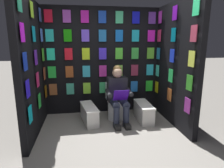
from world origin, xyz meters
TOP-DOWN VIEW (x-y plane):
  - ground_plane at (0.00, 0.00)m, footprint 30.00×30.00m
  - display_wall_back at (0.00, -1.77)m, footprint 2.72×0.14m
  - display_wall_left at (-1.36, -0.86)m, footprint 0.14×1.72m
  - display_wall_right at (1.36, -0.86)m, footprint 0.14×1.72m
  - toilet at (-0.23, -1.28)m, footprint 0.41×0.56m
  - person_reading at (-0.24, -1.05)m, footprint 0.54×0.70m
  - comic_longbox_near at (-0.80, -1.05)m, footprint 0.29×0.75m
  - comic_longbox_far at (0.36, -1.13)m, footprint 0.38×0.81m

SIDE VIEW (x-z plane):
  - ground_plane at x=0.00m, z-range 0.00..0.00m
  - comic_longbox_far at x=0.36m, z-range 0.00..0.36m
  - comic_longbox_near at x=-0.80m, z-range 0.00..0.38m
  - toilet at x=-0.23m, z-range -0.06..0.71m
  - person_reading at x=-0.24m, z-range 0.00..1.20m
  - display_wall_left at x=-1.36m, z-range 0.00..2.43m
  - display_wall_right at x=1.36m, z-range 0.00..2.43m
  - display_wall_back at x=0.00m, z-range 0.01..2.43m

